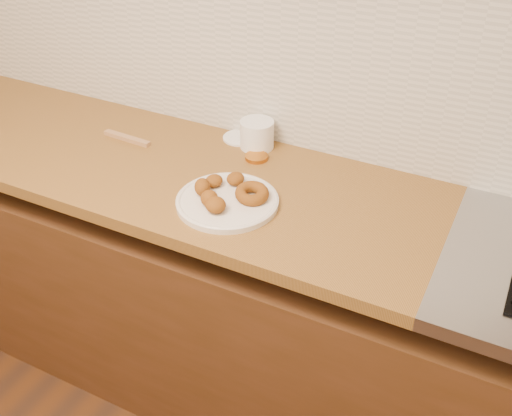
# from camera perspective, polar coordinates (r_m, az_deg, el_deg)

# --- Properties ---
(wall_back) EXTENTS (4.00, 0.02, 2.70)m
(wall_back) POSITION_cam_1_polar(r_m,az_deg,el_deg) (1.80, 6.16, 18.55)
(wall_back) COLOR beige
(wall_back) RESTS_ON ground
(base_cabinet) EXTENTS (3.60, 0.60, 0.77)m
(base_cabinet) POSITION_cam_1_polar(r_m,az_deg,el_deg) (2.05, 1.21, -10.61)
(base_cabinet) COLOR #502C18
(base_cabinet) RESTS_ON floor
(butcher_block) EXTENTS (2.30, 0.62, 0.04)m
(butcher_block) POSITION_cam_1_polar(r_m,az_deg,el_deg) (2.06, -15.21, 5.45)
(butcher_block) COLOR olive
(butcher_block) RESTS_ON base_cabinet
(backsplash) EXTENTS (3.60, 0.02, 0.60)m
(backsplash) POSITION_cam_1_polar(r_m,az_deg,el_deg) (1.83, 5.72, 13.96)
(backsplash) COLOR beige
(backsplash) RESTS_ON wall_back
(donut_plate) EXTENTS (0.29, 0.29, 0.02)m
(donut_plate) POSITION_cam_1_polar(r_m,az_deg,el_deg) (1.67, -2.75, 0.62)
(donut_plate) COLOR silver
(donut_plate) RESTS_ON butcher_block
(ring_donut) EXTENTS (0.14, 0.14, 0.04)m
(ring_donut) POSITION_cam_1_polar(r_m,az_deg,el_deg) (1.66, -0.41, 1.41)
(ring_donut) COLOR brown
(ring_donut) RESTS_ON donut_plate
(fried_dough_chunks) EXTENTS (0.15, 0.22, 0.05)m
(fried_dough_chunks) POSITION_cam_1_polar(r_m,az_deg,el_deg) (1.67, -3.98, 1.61)
(fried_dough_chunks) COLOR brown
(fried_dough_chunks) RESTS_ON donut_plate
(plastic_tub) EXTENTS (0.14, 0.14, 0.09)m
(plastic_tub) POSITION_cam_1_polar(r_m,az_deg,el_deg) (1.94, 0.09, 7.03)
(plastic_tub) COLOR white
(plastic_tub) RESTS_ON butcher_block
(tub_lid) EXTENTS (0.11, 0.11, 0.01)m
(tub_lid) POSITION_cam_1_polar(r_m,az_deg,el_deg) (2.01, -1.55, 6.70)
(tub_lid) COLOR white
(tub_lid) RESTS_ON butcher_block
(brass_jar_lid) EXTENTS (0.08, 0.08, 0.01)m
(brass_jar_lid) POSITION_cam_1_polar(r_m,az_deg,el_deg) (1.89, 0.05, 4.87)
(brass_jar_lid) COLOR #BB7122
(brass_jar_lid) RESTS_ON butcher_block
(wooden_utensil) EXTENTS (0.18, 0.03, 0.01)m
(wooden_utensil) POSITION_cam_1_polar(r_m,az_deg,el_deg) (2.04, -12.19, 6.52)
(wooden_utensil) COLOR #AA794C
(wooden_utensil) RESTS_ON butcher_block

